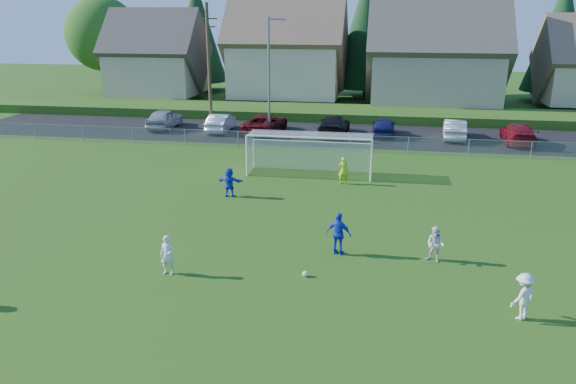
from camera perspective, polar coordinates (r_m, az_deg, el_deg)
name	(u,v)px	position (r m, az deg, el deg)	size (l,w,h in m)	color
ground	(249,304)	(19.29, -4.02, -11.26)	(160.00, 160.00, 0.00)	#193D0C
asphalt_lot	(329,134)	(45.02, 4.14, 5.88)	(60.00, 60.00, 0.00)	black
grass_embankment	(337,113)	(52.28, 4.96, 7.99)	(70.00, 6.00, 0.80)	#1E420F
soccer_ball	(305,274)	(21.00, 1.75, -8.31)	(0.22, 0.22, 0.22)	white
player_white_a	(168,255)	(21.38, -12.14, -6.30)	(0.56, 0.37, 1.53)	silver
player_white_b	(435,244)	(22.67, 14.74, -5.17)	(0.70, 0.55, 1.45)	silver
player_white_c	(523,296)	(19.53, 22.79, -9.75)	(1.01, 0.58, 1.57)	silver
player_blue_a	(339,234)	(22.63, 5.19, -4.25)	(1.03, 0.43, 1.76)	#1531C6
player_blue_b	(229,182)	(29.70, -5.97, 0.98)	(1.44, 0.46, 1.55)	#1531C6
goalkeeper	(343,170)	(31.88, 5.64, 2.19)	(0.57, 0.37, 1.56)	#A4E11A
car_a	(164,119)	(48.22, -12.45, 7.29)	(1.91, 4.76, 1.62)	#999CA0
car_b	(221,123)	(46.20, -6.84, 7.02)	(1.54, 4.40, 1.45)	silver
car_c	(265,123)	(45.45, -2.31, 6.98)	(2.48, 5.38, 1.49)	#53090E
car_d	(334,125)	(44.56, 4.68, 6.75)	(2.17, 5.34, 1.55)	black
car_e	(384,126)	(44.93, 9.69, 6.60)	(1.74, 4.32, 1.47)	#16194E
car_f	(455,129)	(44.96, 16.56, 6.14)	(1.60, 4.58, 1.51)	silver
car_g	(518,133)	(44.99, 22.35, 5.53)	(2.08, 5.12, 1.49)	maroon
soccer_goal	(310,147)	(33.56, 2.29, 4.56)	(7.42, 1.90, 2.50)	white
chainlink_fence	(321,142)	(39.54, 3.38, 5.12)	(52.06, 0.06, 1.20)	gray
streetlight	(270,74)	(43.43, -1.89, 11.93)	(1.38, 0.18, 9.00)	slate
utility_pole	(209,67)	(45.62, -8.02, 12.45)	(1.60, 0.26, 10.00)	#473321
houses_row	(364,32)	(58.87, 7.78, 15.80)	(53.90, 11.45, 13.27)	tan
tree_row	(358,34)	(65.19, 7.13, 15.65)	(65.98, 12.36, 13.80)	#382616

